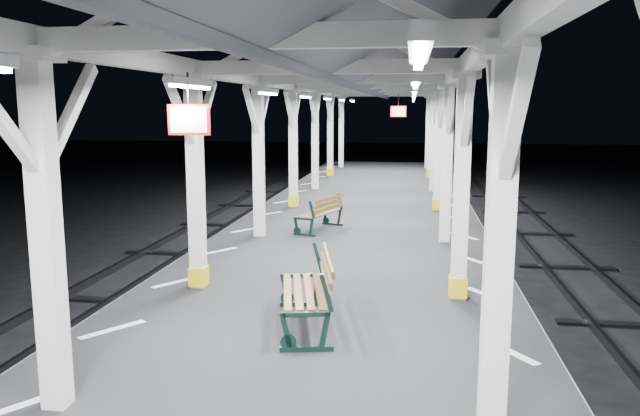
# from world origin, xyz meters

# --- Properties ---
(platform) EXTENTS (6.00, 50.00, 1.00)m
(platform) POSITION_xyz_m (0.00, 0.00, 0.50)
(platform) COLOR black
(platform) RESTS_ON ground
(hazard_stripes_left) EXTENTS (1.00, 48.00, 0.01)m
(hazard_stripes_left) POSITION_xyz_m (-2.45, 0.00, 1.00)
(hazard_stripes_left) COLOR silver
(hazard_stripes_left) RESTS_ON platform
(hazard_stripes_right) EXTENTS (1.00, 48.00, 0.01)m
(hazard_stripes_right) POSITION_xyz_m (2.45, 0.00, 1.00)
(hazard_stripes_right) COLOR silver
(hazard_stripes_right) RESTS_ON platform
(canopy) EXTENTS (5.40, 49.00, 4.65)m
(canopy) POSITION_xyz_m (0.00, -0.02, 4.56)
(canopy) COLOR silver
(canopy) RESTS_ON platform
(bench_mid) EXTENTS (0.98, 1.83, 0.94)m
(bench_mid) POSITION_xyz_m (0.05, 0.50, 1.50)
(bench_mid) COLOR black
(bench_mid) RESTS_ON platform
(bench_far) EXTENTS (0.98, 1.56, 0.80)m
(bench_far) POSITION_xyz_m (-0.72, 6.77, 1.42)
(bench_far) COLOR black
(bench_far) RESTS_ON platform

